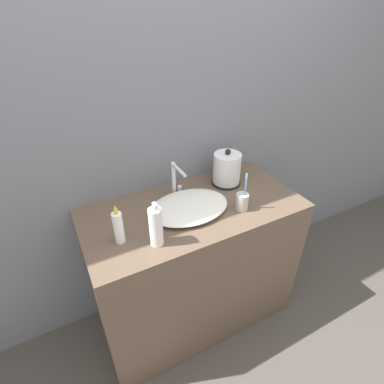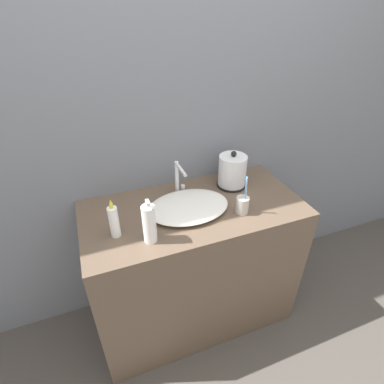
{
  "view_description": "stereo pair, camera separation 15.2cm",
  "coord_description": "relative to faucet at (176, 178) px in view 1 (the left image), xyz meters",
  "views": [
    {
      "loc": [
        -0.6,
        -0.84,
        1.79
      ],
      "look_at": [
        -0.01,
        0.29,
        0.96
      ],
      "focal_mm": 28.0,
      "sensor_mm": 36.0,
      "label": 1
    },
    {
      "loc": [
        -0.47,
        -0.9,
        1.79
      ],
      "look_at": [
        -0.01,
        0.29,
        0.96
      ],
      "focal_mm": 28.0,
      "sensor_mm": 36.0,
      "label": 2
    }
  ],
  "objects": [
    {
      "name": "vanity_counter",
      "position": [
        0.03,
        -0.15,
        -0.54
      ],
      "size": [
        1.17,
        0.57,
        0.86
      ],
      "color": "brown",
      "rests_on": "ground_plane"
    },
    {
      "name": "sink_basin",
      "position": [
        -0.0,
        -0.16,
        -0.09
      ],
      "size": [
        0.43,
        0.31,
        0.05
      ],
      "color": "silver",
      "rests_on": "vanity_counter"
    },
    {
      "name": "toothbrush_cup",
      "position": [
        0.24,
        -0.28,
        -0.06
      ],
      "size": [
        0.07,
        0.07,
        0.22
      ],
      "color": "#B7B2A8",
      "rests_on": "vanity_counter"
    },
    {
      "name": "shampoo_bottle",
      "position": [
        -0.39,
        -0.22,
        -0.03
      ],
      "size": [
        0.04,
        0.04,
        0.2
      ],
      "color": "white",
      "rests_on": "vanity_counter"
    },
    {
      "name": "faucet",
      "position": [
        0.0,
        0.0,
        0.0
      ],
      "size": [
        0.06,
        0.15,
        0.2
      ],
      "color": "silver",
      "rests_on": "vanity_counter"
    },
    {
      "name": "wall_back",
      "position": [
        0.03,
        0.16,
        0.32
      ],
      "size": [
        6.0,
        0.04,
        2.6
      ],
      "color": "slate",
      "rests_on": "ground_plane"
    },
    {
      "name": "ground_plane",
      "position": [
        0.03,
        -0.44,
        -0.98
      ],
      "size": [
        12.0,
        12.0,
        0.0
      ],
      "primitive_type": "plane",
      "color": "#47423D"
    },
    {
      "name": "electric_kettle",
      "position": [
        0.32,
        -0.02,
        -0.02
      ],
      "size": [
        0.17,
        0.17,
        0.22
      ],
      "color": "black",
      "rests_on": "vanity_counter"
    },
    {
      "name": "lotion_bottle",
      "position": [
        -0.25,
        -0.31,
        -0.02
      ],
      "size": [
        0.06,
        0.06,
        0.22
      ],
      "color": "white",
      "rests_on": "vanity_counter"
    }
  ]
}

